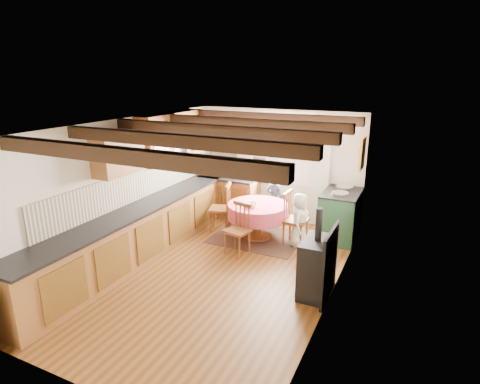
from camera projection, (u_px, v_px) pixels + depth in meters
The scene contains 40 objects.
floor at pixel (219, 272), 6.36m from camera, with size 3.60×5.50×0.00m, color brown.
ceiling at pixel (216, 124), 5.66m from camera, with size 3.60×5.50×0.00m, color white.
wall_back at pixel (279, 166), 8.39m from camera, with size 3.60×0.00×2.40m, color silver.
wall_front at pixel (77, 287), 3.63m from camera, with size 3.60×0.00×2.40m, color silver.
wall_left at pixel (126, 188), 6.75m from camera, with size 0.00×5.50×2.40m, color silver.
wall_right at pixel (335, 221), 5.28m from camera, with size 0.00×5.50×2.40m, color silver.
beam_a at pixel (122, 156), 3.96m from camera, with size 3.60×0.16×0.16m, color black.
beam_b at pixel (178, 141), 4.82m from camera, with size 3.60×0.16×0.16m, color black.
beam_c at pixel (217, 131), 5.69m from camera, with size 3.60×0.16×0.16m, color black.
beam_d at pixel (245, 123), 6.55m from camera, with size 3.60×0.16×0.16m, color black.
beam_e at pixel (267, 117), 7.42m from camera, with size 3.60×0.16×0.16m, color black.
splash_left at pixel (139, 184), 7.00m from camera, with size 0.02×4.50×0.55m, color beige.
splash_back at pixel (236, 162), 8.78m from camera, with size 1.40×0.02×0.55m, color beige.
base_cabinet_left at pixel (143, 232), 6.85m from camera, with size 0.60×5.30×0.88m, color brown.
base_cabinet_back at pixel (229, 197), 8.78m from camera, with size 1.30×0.60×0.88m, color brown.
worktop_left at pixel (142, 207), 6.70m from camera, with size 0.64×5.30×0.04m, color black.
worktop_back at pixel (229, 177), 8.63m from camera, with size 1.30×0.64×0.04m, color black.
wall_cabinet_glass at pixel (172, 136), 7.50m from camera, with size 0.34×1.80×0.90m, color brown.
wall_cabinet_solid at pixel (118, 153), 6.21m from camera, with size 0.34×0.90×0.70m, color brown.
window_frame at pixel (283, 148), 8.22m from camera, with size 1.34×0.03×1.54m, color white.
window_pane at pixel (284, 148), 8.22m from camera, with size 1.20×0.01×1.40m, color white.
curtain_left at pixel (245, 168), 8.64m from camera, with size 0.35×0.10×2.10m, color silver.
curtain_right at pixel (321, 176), 7.94m from camera, with size 0.35×0.10×2.10m, color silver.
curtain_rod at pixel (283, 120), 7.97m from camera, with size 0.03×0.03×2.00m, color black.
wall_picture at pixel (362, 154), 7.13m from camera, with size 0.04×0.50×0.60m, color gold.
wall_plate at pixel (328, 147), 7.79m from camera, with size 0.30×0.30×0.02m, color silver.
rug at pixel (257, 237), 7.69m from camera, with size 1.70×1.32×0.01m, color #542F21.
dining_table at pixel (258, 221), 7.59m from camera, with size 1.17×1.17×0.70m, color #C05B54, non-canonical shape.
chair_near at pixel (237, 229), 6.92m from camera, with size 0.39×0.41×0.92m, color brown, non-canonical shape.
chair_left at pixel (220, 207), 7.93m from camera, with size 0.43×0.45×1.01m, color brown, non-canonical shape.
chair_right at pixel (296, 219), 7.28m from camera, with size 0.44×0.46×1.02m, color brown, non-canonical shape.
aga_range at pixel (340, 215), 7.57m from camera, with size 0.68×1.05×0.97m, color #214B32, non-canonical shape.
cast_iron_stove at pixel (317, 253), 5.54m from camera, with size 0.40×0.67×1.33m, color black, non-canonical shape.
child_far at pixel (275, 200), 8.21m from camera, with size 0.41×0.27×1.13m, color #2A3D4A.
child_right at pixel (299, 220), 7.19m from camera, with size 0.50×0.33×1.03m, color silver.
bowl_a at pixel (251, 203), 7.46m from camera, with size 0.19×0.19×0.05m, color silver.
bowl_b at pixel (251, 205), 7.32m from camera, with size 0.21×0.21×0.07m, color silver.
cup at pixel (251, 206), 7.25m from camera, with size 0.11×0.11×0.10m, color silver.
canister_tall at pixel (224, 171), 8.68m from camera, with size 0.13×0.13×0.23m, color #262628.
canister_wide at pixel (236, 172), 8.64m from camera, with size 0.17×0.17×0.19m, color #262628.
Camera 1 is at (2.75, -5.01, 3.11)m, focal length 29.20 mm.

